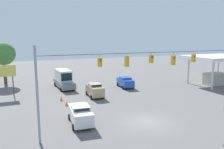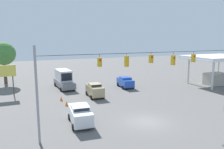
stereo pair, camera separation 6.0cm
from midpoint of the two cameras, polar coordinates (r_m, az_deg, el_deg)
ground_plane at (r=23.60m, az=9.11°, el=-12.09°), size 140.00×140.00×0.00m
overhead_signal_span at (r=21.84m, az=10.18°, el=0.31°), size 21.61×0.38×8.09m
sedan_white_parked_shoulder at (r=22.75m, az=-8.23°, el=-10.18°), size 2.38×4.61×1.94m
box_truck_grey_withflow_far at (r=39.02m, az=-12.44°, el=-1.18°), size 2.76×6.96×3.16m
sedan_blue_oncoming_far at (r=38.58m, az=3.54°, el=-1.95°), size 2.37×4.27×1.87m
sedan_tan_withflow_mid at (r=32.53m, az=-4.48°, el=-4.01°), size 2.11×4.11×2.01m
traffic_cone_nearest at (r=23.95m, az=-9.36°, el=-11.00°), size 0.42×0.42×0.60m
traffic_cone_second at (r=26.56m, az=-10.52°, el=-8.95°), size 0.42×0.42×0.60m
traffic_cone_third at (r=28.96m, az=-11.75°, el=-7.43°), size 0.42×0.42×0.60m
traffic_cone_fourth at (r=31.36m, az=-13.07°, el=-6.16°), size 0.42×0.42×0.60m
gas_station at (r=44.72m, az=25.66°, el=2.55°), size 11.21×8.31×5.41m
roadside_billboard at (r=35.81m, az=-26.41°, el=0.14°), size 3.38×0.16×4.70m
tree_horizon_left at (r=45.63m, az=-26.42°, el=4.83°), size 4.29×4.29×7.91m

